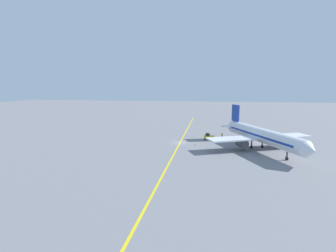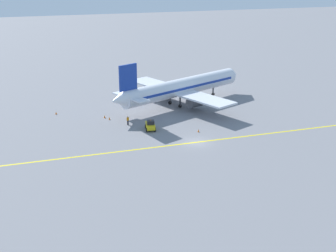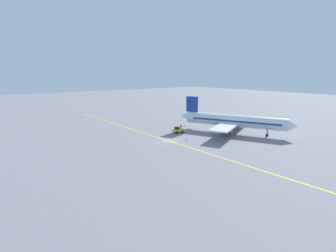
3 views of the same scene
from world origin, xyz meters
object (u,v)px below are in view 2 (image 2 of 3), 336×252
traffic_cone_near_nose (109,118)px  baggage_tug_white (150,125)px  airplane_at_gate (180,88)px  traffic_cone_by_wingtip (105,117)px  traffic_cone_far_edge (56,113)px  traffic_cone_mid_apron (198,131)px  ground_crew_worker (128,120)px

traffic_cone_near_nose → baggage_tug_white: bearing=37.8°
airplane_at_gate → traffic_cone_by_wingtip: (4.21, -16.93, -3.43)m
traffic_cone_by_wingtip → traffic_cone_far_edge: (-5.09, -8.89, 0.00)m
traffic_cone_near_nose → traffic_cone_far_edge: (-6.36, -9.60, 0.00)m
traffic_cone_near_nose → traffic_cone_mid_apron: size_ratio=1.00×
airplane_at_gate → baggage_tug_white: size_ratio=10.55×
traffic_cone_near_nose → traffic_cone_mid_apron: 18.12m
traffic_cone_by_wingtip → traffic_cone_far_edge: size_ratio=1.00×
ground_crew_worker → traffic_cone_far_edge: 16.13m
traffic_cone_mid_apron → traffic_cone_far_edge: same height
baggage_tug_white → traffic_cone_mid_apron: baggage_tug_white is taller
traffic_cone_by_wingtip → traffic_cone_far_edge: same height
traffic_cone_mid_apron → traffic_cone_by_wingtip: bearing=-130.6°
baggage_tug_white → traffic_cone_near_nose: size_ratio=5.78×
airplane_at_gate → traffic_cone_near_nose: 17.45m
ground_crew_worker → traffic_cone_mid_apron: ground_crew_worker is taller
traffic_cone_near_nose → ground_crew_worker: bearing=35.5°
airplane_at_gate → baggage_tug_white: (13.34, -10.10, -2.81)m
traffic_cone_near_nose → traffic_cone_far_edge: same height
baggage_tug_white → ground_crew_worker: 5.14m
traffic_cone_far_edge → traffic_cone_mid_apron: bearing=53.1°
traffic_cone_mid_apron → traffic_cone_far_edge: 29.60m
airplane_at_gate → traffic_cone_far_edge: (-0.89, -25.82, -3.43)m
airplane_at_gate → traffic_cone_by_wingtip: size_ratio=61.01×
airplane_at_gate → traffic_cone_mid_apron: bearing=-7.2°
traffic_cone_near_nose → traffic_cone_by_wingtip: (-1.27, -0.72, 0.00)m
baggage_tug_white → airplane_at_gate: bearing=142.9°
ground_crew_worker → traffic_cone_near_nose: ground_crew_worker is taller
airplane_at_gate → baggage_tug_white: bearing=-37.1°
baggage_tug_white → traffic_cone_mid_apron: size_ratio=5.78×
ground_crew_worker → traffic_cone_mid_apron: 13.54m
airplane_at_gate → traffic_cone_mid_apron: (16.89, -2.15, -3.43)m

